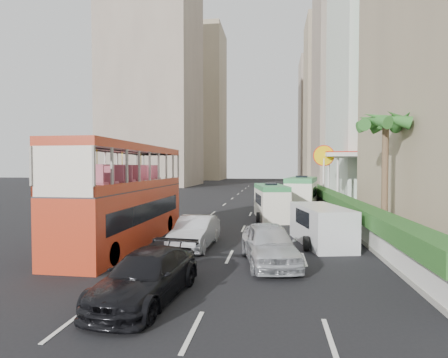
% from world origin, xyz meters
% --- Properties ---
extents(ground_plane, '(200.00, 200.00, 0.00)m').
position_xyz_m(ground_plane, '(0.00, 0.00, 0.00)').
color(ground_plane, black).
rests_on(ground_plane, ground).
extents(double_decker_bus, '(2.50, 11.00, 5.06)m').
position_xyz_m(double_decker_bus, '(-6.00, 0.00, 2.53)').
color(double_decker_bus, '#BA3318').
rests_on(double_decker_bus, ground).
extents(car_silver_lane_a, '(1.78, 4.67, 1.52)m').
position_xyz_m(car_silver_lane_a, '(-2.27, -0.50, 0.00)').
color(car_silver_lane_a, silver).
rests_on(car_silver_lane_a, ground).
extents(car_silver_lane_b, '(2.84, 5.10, 1.64)m').
position_xyz_m(car_silver_lane_b, '(1.33, -2.85, 0.00)').
color(car_silver_lane_b, silver).
rests_on(car_silver_lane_b, ground).
extents(car_black, '(2.48, 5.03, 1.41)m').
position_xyz_m(car_black, '(-2.21, -7.23, 0.00)').
color(car_black, black).
rests_on(car_black, ground).
extents(van_asset, '(2.71, 4.50, 1.17)m').
position_xyz_m(van_asset, '(1.24, 19.12, 0.00)').
color(van_asset, silver).
rests_on(van_asset, ground).
extents(minibus_near, '(2.81, 6.02, 2.57)m').
position_xyz_m(minibus_near, '(1.29, 9.56, 1.28)').
color(minibus_near, silver).
rests_on(minibus_near, ground).
extents(minibus_far, '(3.42, 7.04, 2.99)m').
position_xyz_m(minibus_far, '(3.99, 14.76, 1.50)').
color(minibus_far, silver).
rests_on(minibus_far, ground).
extents(panel_van_near, '(2.90, 5.14, 1.94)m').
position_xyz_m(panel_van_near, '(3.89, 1.15, 0.97)').
color(panel_van_near, silver).
rests_on(panel_van_near, ground).
extents(panel_van_far, '(3.12, 5.92, 2.25)m').
position_xyz_m(panel_van_far, '(4.31, 19.52, 1.13)').
color(panel_van_far, silver).
rests_on(panel_van_far, ground).
extents(sidewalk, '(6.00, 120.00, 0.18)m').
position_xyz_m(sidewalk, '(9.00, 25.00, 0.09)').
color(sidewalk, '#99968C').
rests_on(sidewalk, ground).
extents(kerb_wall, '(0.30, 44.00, 1.00)m').
position_xyz_m(kerb_wall, '(6.20, 14.00, 0.68)').
color(kerb_wall, silver).
rests_on(kerb_wall, sidewalk).
extents(hedge, '(1.10, 44.00, 0.70)m').
position_xyz_m(hedge, '(6.20, 14.00, 1.53)').
color(hedge, '#2D6626').
rests_on(hedge, kerb_wall).
extents(palm_tree, '(0.36, 0.36, 6.40)m').
position_xyz_m(palm_tree, '(7.80, 4.00, 3.38)').
color(palm_tree, brown).
rests_on(palm_tree, sidewalk).
extents(shell_station, '(6.50, 8.00, 5.50)m').
position_xyz_m(shell_station, '(10.00, 23.00, 2.75)').
color(shell_station, silver).
rests_on(shell_station, ground).
extents(tower_mid, '(16.00, 16.00, 50.00)m').
position_xyz_m(tower_mid, '(18.00, 58.00, 25.00)').
color(tower_mid, '#A1907F').
rests_on(tower_mid, ground).
extents(tower_far_a, '(14.00, 14.00, 44.00)m').
position_xyz_m(tower_far_a, '(17.00, 82.00, 22.00)').
color(tower_far_a, tan).
rests_on(tower_far_a, ground).
extents(tower_far_b, '(14.00, 14.00, 40.00)m').
position_xyz_m(tower_far_b, '(17.00, 104.00, 20.00)').
color(tower_far_b, '#A1907F').
rests_on(tower_far_b, ground).
extents(tower_left_a, '(18.00, 18.00, 52.00)m').
position_xyz_m(tower_left_a, '(-24.00, 55.00, 26.00)').
color(tower_left_a, '#A1907F').
rests_on(tower_left_a, ground).
extents(tower_left_b, '(16.00, 16.00, 46.00)m').
position_xyz_m(tower_left_b, '(-22.00, 90.00, 23.00)').
color(tower_left_b, tan).
rests_on(tower_left_b, ground).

